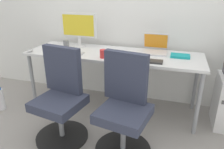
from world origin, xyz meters
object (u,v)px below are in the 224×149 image
Objects in this scene: office_chair_right at (124,109)px; open_laptop at (155,48)px; desktop_monitor at (79,27)px; coffee_mug at (103,54)px; water_bottle_on_floor at (1,99)px; office_chair_left at (61,99)px.

open_laptop reaches higher than office_chair_right.
desktop_monitor is 5.22× the size of coffee_mug.
coffee_mug reaches higher than water_bottle_on_floor.
office_chair_left is at bearing -120.93° from coffee_mug.
office_chair_left is at bearing -12.10° from water_bottle_on_floor.
office_chair_left is 1.08m from water_bottle_on_floor.
office_chair_left and office_chair_right have the same top height.
office_chair_left reaches higher than coffee_mug.
desktop_monitor is 1.01m from open_laptop.
office_chair_left is at bearing -78.17° from desktop_monitor.
water_bottle_on_floor is 1.49m from coffee_mug.
office_chair_left is 3.03× the size of open_laptop.
water_bottle_on_floor is (-1.68, 0.22, -0.28)m from office_chair_right.
office_chair_left reaches higher than water_bottle_on_floor.
water_bottle_on_floor is at bearing 167.90° from office_chair_left.
water_bottle_on_floor is at bearing -160.25° from open_laptop.
office_chair_left is 1.96× the size of desktop_monitor.
water_bottle_on_floor is at bearing -168.55° from coffee_mug.
office_chair_right is 1.96× the size of desktop_monitor.
desktop_monitor is at bearing 133.82° from office_chair_right.
open_laptop is (0.15, 0.88, 0.37)m from office_chair_right.
water_bottle_on_floor is 2.05m from open_laptop.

